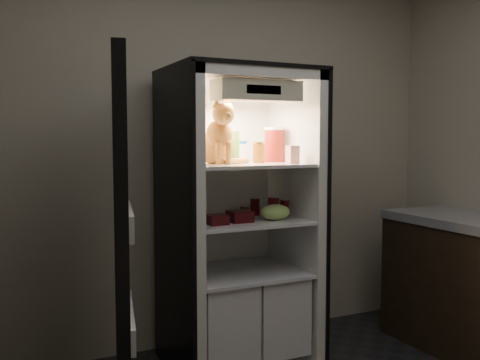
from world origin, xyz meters
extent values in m
plane|color=beige|center=(0.00, 1.80, 1.35)|extent=(3.60, 0.00, 3.60)
cube|color=white|center=(0.00, 1.67, 0.93)|extent=(0.85, 0.06, 1.85)
cube|color=white|center=(-0.40, 1.35, 0.93)|extent=(0.06, 0.70, 1.85)
cube|color=white|center=(0.40, 1.35, 0.93)|extent=(0.06, 0.70, 1.85)
cube|color=white|center=(0.00, 1.35, 1.82)|extent=(0.85, 0.70, 0.06)
cube|color=white|center=(0.00, 1.35, 0.03)|extent=(0.85, 0.70, 0.06)
cube|color=black|center=(-0.44, 1.35, 0.93)|extent=(0.02, 0.72, 1.87)
cube|color=black|center=(0.44, 1.35, 0.93)|extent=(0.02, 0.72, 1.87)
cube|color=black|center=(0.00, 1.35, 1.86)|extent=(0.90, 0.72, 0.02)
cube|color=white|center=(0.00, 1.32, 1.28)|extent=(0.73, 0.62, 0.02)
cube|color=white|center=(0.00, 1.32, 0.93)|extent=(0.73, 0.62, 0.02)
cube|color=white|center=(-0.18, 1.32, 0.35)|extent=(0.34, 0.58, 0.48)
cube|color=white|center=(0.18, 1.32, 0.35)|extent=(0.34, 0.58, 0.48)
cube|color=white|center=(0.00, 1.32, 0.60)|extent=(0.73, 0.62, 0.02)
cube|color=beige|center=(0.00, 1.11, 1.72)|extent=(0.52, 0.18, 0.12)
cube|color=black|center=(0.00, 1.02, 1.72)|extent=(0.22, 0.01, 0.05)
cube|color=black|center=(-0.85, 0.94, 0.93)|extent=(0.24, 0.86, 1.85)
cube|color=white|center=(-0.83, 0.88, 0.55)|extent=(0.19, 0.64, 0.12)
cube|color=white|center=(-0.83, 0.88, 1.05)|extent=(0.19, 0.64, 0.12)
ellipsoid|color=#B16816|center=(-0.17, 1.36, 1.39)|extent=(0.20, 0.25, 0.21)
ellipsoid|color=#B16816|center=(-0.17, 1.26, 1.47)|extent=(0.16, 0.15, 0.18)
sphere|color=#C17A25|center=(-0.17, 1.19, 1.59)|extent=(0.13, 0.13, 0.13)
sphere|color=#C17A25|center=(-0.18, 1.14, 1.57)|extent=(0.06, 0.06, 0.06)
cone|color=#C17A25|center=(-0.21, 1.21, 1.65)|extent=(0.05, 0.05, 0.06)
cone|color=#C17A25|center=(-0.14, 1.20, 1.65)|extent=(0.05, 0.05, 0.06)
cylinder|color=#B16816|center=(-0.21, 1.20, 1.35)|extent=(0.03, 0.03, 0.13)
cylinder|color=#B16816|center=(-0.14, 1.19, 1.35)|extent=(0.03, 0.03, 0.13)
cylinder|color=#B16816|center=(-0.07, 1.27, 1.31)|extent=(0.23, 0.13, 0.03)
cylinder|color=#268D38|center=(-0.03, 1.37, 1.38)|extent=(0.08, 0.08, 0.18)
cylinder|color=#268D38|center=(-0.03, 1.37, 1.48)|extent=(0.08, 0.08, 0.02)
cylinder|color=white|center=(0.08, 1.50, 1.35)|extent=(0.10, 0.10, 0.12)
cylinder|color=#1852A9|center=(0.08, 1.50, 1.42)|extent=(0.10, 0.10, 0.02)
cylinder|color=maroon|center=(0.11, 1.30, 1.35)|extent=(0.07, 0.07, 0.12)
cylinder|color=gold|center=(0.11, 1.30, 1.42)|extent=(0.07, 0.07, 0.01)
cylinder|color=#A12C15|center=(0.28, 1.40, 1.39)|extent=(0.13, 0.13, 0.21)
cylinder|color=white|center=(0.28, 1.40, 1.51)|extent=(0.13, 0.13, 0.02)
cube|color=white|center=(0.27, 1.15, 1.35)|extent=(0.06, 0.06, 0.11)
cylinder|color=black|center=(0.16, 1.43, 1.00)|extent=(0.06, 0.06, 0.11)
cylinder|color=#B2B2B2|center=(0.16, 1.43, 1.05)|extent=(0.06, 0.06, 0.00)
cylinder|color=black|center=(0.31, 1.31, 0.99)|extent=(0.06, 0.06, 0.11)
cylinder|color=#B2B2B2|center=(0.31, 1.31, 1.05)|extent=(0.06, 0.06, 0.00)
cylinder|color=black|center=(0.21, 1.27, 1.01)|extent=(0.07, 0.07, 0.13)
cylinder|color=#B2B2B2|center=(0.21, 1.27, 1.07)|extent=(0.07, 0.07, 0.00)
cylinder|color=#502E16|center=(0.05, 1.38, 0.98)|extent=(0.06, 0.06, 0.07)
cylinder|color=#B2B2B2|center=(0.05, 1.38, 1.02)|extent=(0.06, 0.06, 0.01)
ellipsoid|color=#81AF51|center=(0.17, 1.19, 0.99)|extent=(0.19, 0.14, 0.10)
cube|color=#470B10|center=(-0.22, 1.19, 0.97)|extent=(0.11, 0.11, 0.06)
cube|color=#470B10|center=(-0.06, 1.22, 0.97)|extent=(0.13, 0.13, 0.07)
camera|label=1|loc=(-1.44, -1.67, 1.44)|focal=40.00mm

